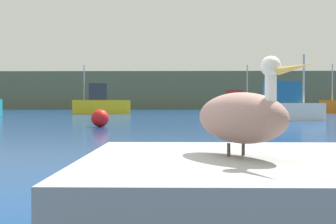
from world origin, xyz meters
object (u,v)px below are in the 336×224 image
(fishing_boat_white, at_px, (282,107))
(fishing_boat_yellow, at_px, (101,103))
(mooring_buoy, at_px, (100,118))
(pelican, at_px, (241,117))
(fishing_boat_blue, at_px, (234,105))

(fishing_boat_white, distance_m, fishing_boat_yellow, 21.60)
(fishing_boat_yellow, xyz_separation_m, mooring_buoy, (4.28, -23.34, -0.67))
(pelican, relative_size, fishing_boat_blue, 0.25)
(pelican, distance_m, fishing_boat_blue, 39.62)
(fishing_boat_yellow, bearing_deg, pelican, 90.71)
(fishing_boat_white, relative_size, mooring_buoy, 7.29)
(pelican, relative_size, mooring_buoy, 1.62)
(pelican, height_order, mooring_buoy, pelican)
(fishing_boat_blue, xyz_separation_m, fishing_boat_yellow, (-13.81, -1.49, 0.13))
(fishing_boat_blue, relative_size, fishing_boat_white, 0.89)
(fishing_boat_white, height_order, mooring_buoy, fishing_boat_white)
(pelican, bearing_deg, mooring_buoy, 164.85)
(fishing_boat_blue, bearing_deg, mooring_buoy, -108.22)
(fishing_boat_white, height_order, fishing_boat_yellow, fishing_boat_yellow)
(fishing_boat_yellow, distance_m, mooring_buoy, 23.74)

